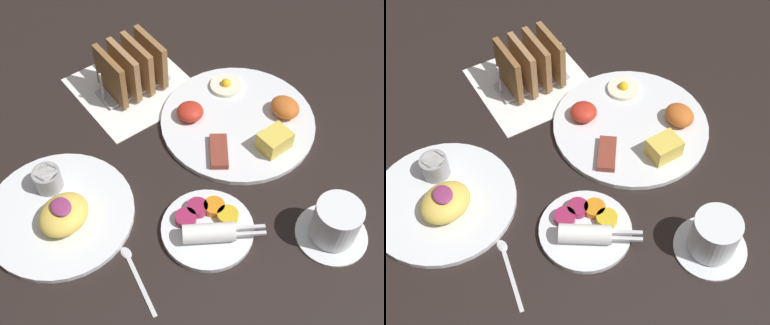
# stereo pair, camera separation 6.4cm
# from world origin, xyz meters

# --- Properties ---
(ground_plane) EXTENTS (3.00, 3.00, 0.00)m
(ground_plane) POSITION_xyz_m (0.00, 0.00, 0.00)
(ground_plane) COLOR black
(napkin_flat) EXTENTS (0.22, 0.22, 0.00)m
(napkin_flat) POSITION_xyz_m (-0.20, 0.09, 0.00)
(napkin_flat) COLOR white
(napkin_flat) RESTS_ON ground_plane
(plate_breakfast) EXTENTS (0.30, 0.30, 0.05)m
(plate_breakfast) POSITION_xyz_m (0.01, 0.20, 0.01)
(plate_breakfast) COLOR white
(plate_breakfast) RESTS_ON ground_plane
(plate_condiments) EXTENTS (0.16, 0.16, 0.04)m
(plate_condiments) POSITION_xyz_m (0.16, 0.01, 0.01)
(plate_condiments) COLOR white
(plate_condiments) RESTS_ON ground_plane
(plate_foreground) EXTENTS (0.25, 0.25, 0.06)m
(plate_foreground) POSITION_xyz_m (-0.01, -0.17, 0.01)
(plate_foreground) COLOR white
(plate_foreground) RESTS_ON ground_plane
(toast_rack) EXTENTS (0.10, 0.15, 0.10)m
(toast_rack) POSITION_xyz_m (-0.20, 0.09, 0.05)
(toast_rack) COLOR #B7B7BC
(toast_rack) RESTS_ON ground_plane
(coffee_cup) EXTENTS (0.12, 0.12, 0.08)m
(coffee_cup) POSITION_xyz_m (0.29, 0.16, 0.04)
(coffee_cup) COLOR white
(coffee_cup) RESTS_ON ground_plane
(teaspoon) EXTENTS (0.13, 0.03, 0.01)m
(teaspoon) POSITION_xyz_m (0.15, -0.13, 0.00)
(teaspoon) COLOR silver
(teaspoon) RESTS_ON ground_plane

